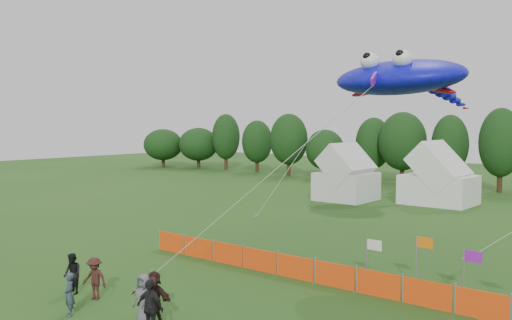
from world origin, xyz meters
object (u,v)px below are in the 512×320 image
Objects in this scene: spectator_b at (72,274)px; spectator_e at (144,299)px; tent_right at (439,180)px; spectator_c at (94,278)px; spectator_f at (154,297)px; stingray_kite at (404,78)px; spectator_a at (69,294)px; spectator_d at (150,308)px; tent_left at (346,177)px; barrier_fence at (295,267)px.

spectator_e is (4.91, -0.38, 0.06)m from spectator_b.
spectator_c is at bearing -90.63° from tent_right.
spectator_c is 3.76m from spectator_f.
stingray_kite is (6.45, -20.58, 6.88)m from tent_right.
stingray_kite is (5.94, 14.08, 8.11)m from spectator_a.
spectator_d is (3.68, 0.59, 0.15)m from spectator_a.
spectator_c is (6.74, -30.18, -1.17)m from tent_left.
tent_right is 3.65× the size of spectator_a.
tent_right is 3.05× the size of spectator_d.
tent_right is at bearing 114.59° from spectator_a.
tent_right is 3.12× the size of spectator_f.
tent_left reaches higher than spectator_c.
spectator_f is (-0.80, 0.84, -0.02)m from spectator_d.
spectator_f is 15.27m from stingray_kite.
barrier_fence is at bearing 84.53° from spectator_d.
spectator_c is at bearing 141.71° from spectator_a.
tent_right is at bearing 95.54° from spectator_b.
spectator_a is (7.62, -31.83, -1.23)m from tent_left.
stingray_kite is at bearing 67.65° from spectator_f.
barrier_fence is 7.56m from spectator_f.
tent_right reaches higher than spectator_a.
barrier_fence is 11.01× the size of spectator_b.
tent_left reaches higher than spectator_d.
spectator_b is at bearing 170.41° from spectator_f.
barrier_fence is at bearing 77.39° from spectator_f.
spectator_f is (-0.51, -7.54, 0.40)m from barrier_fence.
spectator_c is at bearing 14.61° from spectator_b.
spectator_f is at bearing 50.18° from spectator_a.
spectator_d reaches higher than barrier_fence.
spectator_e reaches higher than barrier_fence.
stingray_kite is (13.56, -17.75, 6.88)m from tent_left.
spectator_a is 2.64m from spectator_b.
tent_left is 32.42m from spectator_e.
barrier_fence is 10.23× the size of spectator_e.
spectator_e is 0.34m from spectator_f.
spectator_c is at bearing -120.23° from barrier_fence.
spectator_b is 0.89× the size of spectator_d.
tent_left is 2.92× the size of spectator_a.
tent_left is at bearing 86.02° from spectator_c.
spectator_d is (0.29, -8.37, 0.42)m from barrier_fence.
spectator_d is at bearing -29.61° from spectator_c.
spectator_c is at bearing 165.31° from spectator_e.
spectator_b is at bearing -92.87° from tent_right.
stingray_kite reaches higher than tent_left.
spectator_e is at bearing 3.99° from spectator_b.
spectator_d is at bearing -0.46° from spectator_b.
tent_left is 0.26× the size of stingray_kite.
tent_right is at bearing 89.55° from spectator_d.
spectator_d reaches higher than spectator_a.
spectator_d is 1.02× the size of spectator_f.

